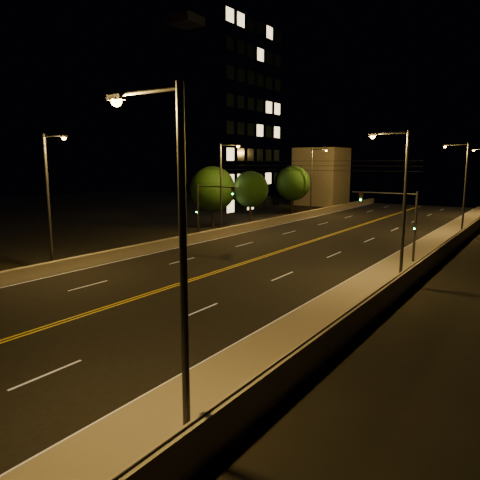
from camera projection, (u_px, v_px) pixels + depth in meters
The scene contains 21 objects.
road at pixel (233, 267), 34.80m from camera, with size 18.00×120.00×0.02m, color black.
sidewalk at pixel (376, 286), 28.85m from camera, with size 3.60×120.00×0.30m, color gray.
curb at pixel (347, 283), 29.89m from camera, with size 0.14×120.00×0.15m, color gray.
parapet_wall at pixel (404, 280), 27.84m from camera, with size 0.30×120.00×1.00m, color gray.
jersey_barrier at pixel (145, 249), 39.69m from camera, with size 0.45×120.00×0.91m, color gray.
distant_building_left at pixel (321, 177), 84.89m from camera, with size 8.00×8.00×10.19m, color gray.
parapet_rail at pixel (405, 271), 27.75m from camera, with size 0.06×0.06×120.00m, color black.
lane_markings at pixel (232, 267), 34.74m from camera, with size 17.32×116.00×0.00m.
streetlight_0 at pixel (175, 250), 11.83m from camera, with size 2.55×0.28×9.61m.
streetlight_1 at pixel (401, 198), 28.90m from camera, with size 2.55×0.28×9.61m.
streetlight_2 at pixel (463, 184), 47.95m from camera, with size 2.55×0.28×9.61m.
streetlight_4 at pixel (50, 194), 32.70m from camera, with size 2.55×0.28×9.61m.
streetlight_5 at pixel (223, 183), 49.63m from camera, with size 2.55×0.28×9.61m.
streetlight_6 at pixel (313, 177), 67.97m from camera, with size 2.55×0.28×9.61m.
traffic_signal_right at pixel (401, 217), 35.41m from camera, with size 5.11×0.31×5.57m.
traffic_signal_left at pixel (206, 205), 45.66m from camera, with size 5.11×0.31×5.57m.
overhead_wires at pixel (293, 166), 41.36m from camera, with size 22.00×0.03×0.83m.
building_tower at pixel (188, 121), 70.28m from camera, with size 24.00×15.00×28.59m.
tree_0 at pixel (213, 189), 54.97m from camera, with size 5.34×5.34×7.24m.
tree_1 at pixel (250, 189), 62.19m from camera, with size 4.83×4.83×6.54m.
tree_2 at pixel (293, 183), 70.92m from camera, with size 5.29×5.29×7.17m.
Camera 1 is at (19.37, -7.94, 7.73)m, focal length 35.00 mm.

